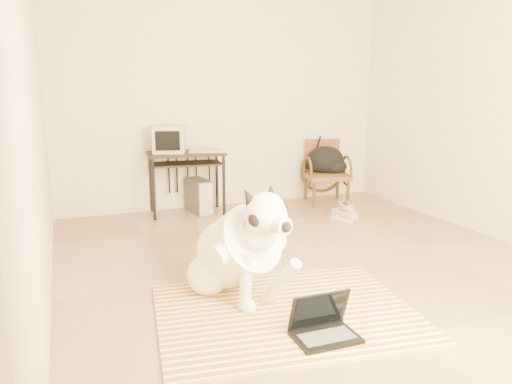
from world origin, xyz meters
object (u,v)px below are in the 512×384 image
dog (239,251)px  laptop (323,326)px  pc_tower (199,196)px  computer_desk (187,161)px  rattan_chair (326,171)px  backpack (327,161)px  crt_monitor (169,139)px

dog → laptop: dog is taller
dog → laptop: 0.81m
laptop → pc_tower: size_ratio=0.85×
dog → laptop: size_ratio=3.02×
laptop → pc_tower: 3.12m
computer_desk → rattan_chair: bearing=-2.4°
backpack → rattan_chair: bearing=91.6°
laptop → rattan_chair: bearing=60.8°
pc_tower → rattan_chair: 1.63m
dog → backpack: 3.03m
rattan_chair → dog: bearing=-130.2°
pc_tower → dog: bearing=-98.3°
dog → laptop: (0.27, -0.72, -0.27)m
computer_desk → pc_tower: size_ratio=2.04×
crt_monitor → rattan_chair: crt_monitor is taller
backpack → crt_monitor: bearing=175.9°
computer_desk → rattan_chair: 1.77m
computer_desk → crt_monitor: (-0.18, 0.04, 0.25)m
computer_desk → backpack: size_ratio=1.86×
laptop → pc_tower: pc_tower is taller
laptop → backpack: backpack is taller
crt_monitor → backpack: crt_monitor is taller
laptop → crt_monitor: 3.26m
rattan_chair → backpack: rattan_chair is taller
crt_monitor → pc_tower: crt_monitor is taller
crt_monitor → rattan_chair: bearing=-3.4°
computer_desk → crt_monitor: size_ratio=2.15×
laptop → computer_desk: computer_desk is taller
dog → pc_tower: (0.35, 2.40, -0.15)m
laptop → rattan_chair: 3.50m
computer_desk → crt_monitor: 0.31m
dog → backpack: bearing=49.5°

